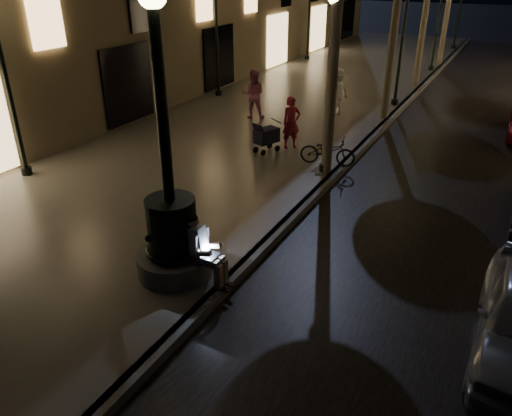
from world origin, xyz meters
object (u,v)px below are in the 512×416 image
Objects in this scene: lamp_left_a at (2,60)px; lamp_left_c at (310,3)px; lamp_curb_a at (332,58)px; stroller at (266,136)px; pedestrian_red at (291,123)px; pedestrian_pink at (253,94)px; fountain_lamppost at (172,224)px; lamp_curb_c at (440,9)px; lamp_curb_b at (404,25)px; seated_man_laptop at (201,247)px; lamp_left_b at (216,21)px; bicycle at (328,151)px; pedestrian_white at (337,92)px.

lamp_left_c is (0.00, 20.00, 0.00)m from lamp_left_a.
stroller is (-2.09, 0.58, -2.52)m from lamp_curb_a.
pedestrian_pink is (-2.59, 2.40, 0.07)m from pedestrian_red.
fountain_lamppost is 1.08× the size of lamp_curb_c.
lamp_curb_c is (0.00, 8.00, 0.00)m from lamp_curb_b.
seated_man_laptop is 14.09m from lamp_left_b.
lamp_left_a is 8.71m from bicycle.
lamp_left_c is at bearing 180.00° from lamp_curb_c.
fountain_lamppost is 1.08× the size of lamp_left_c.
fountain_lamppost is at bearing -92.86° from lamp_curb_b.
lamp_left_c is (-6.40, 22.00, 2.02)m from fountain_lamppost.
pedestrian_red is 0.93× the size of pedestrian_white.
fountain_lamppost is at bearing -56.80° from stroller.
pedestrian_pink is at bearing -134.33° from lamp_curb_b.
lamp_curb_c is (0.09, 22.00, 2.33)m from seated_man_laptop.
stroller is at bearing 164.48° from lamp_curb_a.
pedestrian_red is (-1.60, -6.69, -2.24)m from lamp_curb_b.
fountain_lamppost is at bearing 164.11° from bicycle.
lamp_curb_a is at bearing 89.16° from seated_man_laptop.
pedestrian_white is at bearing 60.03° from lamp_left_a.
lamp_left_b is 2.77× the size of pedestrian_pink.
pedestrian_white is at bearing -5.28° from lamp_left_b.
lamp_curb_c is 10.85m from pedestrian_white.
lamp_curb_a is at bearing -90.00° from lamp_curb_b.
pedestrian_pink is at bearing -26.33° from pedestrian_white.
pedestrian_pink is at bearing -108.83° from lamp_curb_c.
lamp_left_b is 3.02× the size of pedestrian_red.
lamp_curb_a reaches higher than seated_man_laptop.
lamp_curb_c is 12.26m from lamp_left_b.
pedestrian_white is (5.48, -0.51, -2.18)m from lamp_left_b.
seated_man_laptop is 0.28× the size of lamp_left_c.
lamp_curb_a and lamp_left_c have the same top height.
lamp_left_b is at bearing -62.02° from pedestrian_pink.
seated_man_laptop is at bearing -51.81° from stroller.
pedestrian_white is at bearing 94.60° from fountain_lamppost.
stroller is at bearing 100.05° from pedestrian_pink.
fountain_lamppost reaches higher than pedestrian_pink.
lamp_left_a and lamp_left_c have the same top height.
lamp_left_a is 1.00× the size of lamp_left_c.
pedestrian_red is (-0.90, 7.31, -0.21)m from fountain_lamppost.
lamp_curb_b reaches higher than pedestrian_white.
fountain_lamppost is at bearing -17.35° from lamp_left_a.
lamp_curb_b is 1.00× the size of lamp_left_b.
lamp_curb_c is 13.16m from pedestrian_pink.
lamp_left_b is 10.00m from lamp_left_c.
lamp_left_a is at bearing -1.11° from pedestrian_white.
pedestrian_red is at bearing -69.49° from lamp_left_c.
lamp_curb_b is at bearing 29.20° from pedestrian_red.
lamp_curb_c reaches higher than pedestrian_white.
lamp_curb_c is 14.95m from pedestrian_red.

